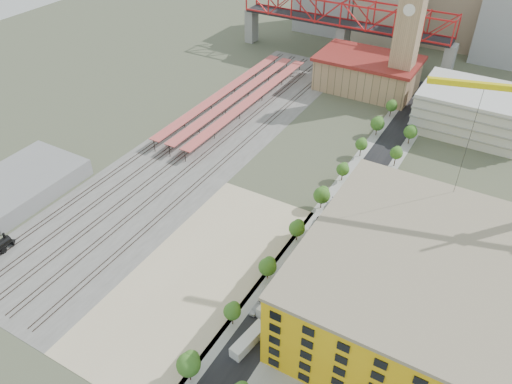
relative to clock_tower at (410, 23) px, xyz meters
The scene contains 29 objects.
ground 85.36m from the clock_tower, 95.71° to the right, with size 400.00×400.00×0.00m, color #474C38.
ballast_strip 81.63m from the clock_tower, 125.15° to the right, with size 36.00×165.00×0.06m, color #605E59.
dirt_lot 115.74m from the clock_tower, 96.14° to the right, with size 28.00×67.00×0.06m, color tan.
street_asphalt 71.48m from the clock_tower, 82.98° to the right, with size 12.00×170.00×0.06m, color black.
sidewalk_west 71.08m from the clock_tower, 87.80° to the right, with size 3.00×170.00×0.04m, color gray.
sidewalk_east 72.31m from the clock_tower, 78.27° to the right, with size 3.00×170.00×0.04m, color gray.
construction_pad 110.41m from the clock_tower, 69.69° to the right, with size 50.00×90.00×0.06m, color gray.
rail_tracks 82.57m from the clock_tower, 126.24° to the right, with size 26.56×160.00×0.18m.
platform_canopies 65.08m from the clock_tower, 144.47° to the right, with size 16.00×80.00×4.12m.
station_hall 25.65m from the clock_tower, behind, with size 38.00×24.00×13.10m.
clock_tower is the anchor object (origin of this frame).
parking_garage 36.81m from the clock_tower, 19.64° to the right, with size 34.00×26.00×14.00m, color silver.
truss_bridge 42.56m from the clock_tower, 142.85° to the left, with size 94.00×9.60×25.60m.
construction_building 107.36m from the clock_tower, 71.22° to the right, with size 44.60×50.60×18.80m.
warehouse 135.13m from the clock_tower, 123.93° to the right, with size 22.00×32.00×5.00m, color gray.
street_trees 80.70m from the clock_tower, 83.91° to the right, with size 15.40×124.40×8.00m.
distant_hills 213.32m from the clock_tower, 78.30° to the left, with size 647.00×264.00×227.00m.
site_trailer_a 125.90m from the clock_tower, 86.27° to the right, with size 2.46×9.36×2.56m, color silver.
site_trailer_b 114.80m from the clock_tower, 85.89° to the right, with size 2.66×10.12×2.77m, color silver.
site_trailer_c 104.68m from the clock_tower, 85.46° to the right, with size 2.45×9.29×2.54m, color silver.
site_trailer_d 93.85m from the clock_tower, 84.88° to the right, with size 2.32×8.80×2.41m, color silver.
car_0 118.15m from the clock_tower, 87.50° to the right, with size 1.57×3.91×1.33m, color silver.
car_1 106.16m from the clock_tower, 87.20° to the right, with size 1.52×4.37×1.44m, color #939398.
car_2 86.79m from the clock_tower, 86.51° to the right, with size 2.32×5.03×1.40m, color black.
car_3 78.50m from the clock_tower, 86.09° to the right, with size 2.15×5.28×1.53m, color navy.
car_4 116.97m from the clock_tower, 84.44° to the right, with size 1.55×3.86×1.32m, color silver.
car_5 97.15m from the clock_tower, 83.21° to the right, with size 1.47×4.22×1.39m, color gray.
car_6 65.90m from the clock_tower, 79.37° to the right, with size 2.28×4.95×1.38m, color black.
car_7 60.34m from the clock_tower, 78.13° to the right, with size 2.20×5.41×1.57m, color navy.
Camera 1 is at (48.26, -95.57, 85.14)m, focal length 35.00 mm.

